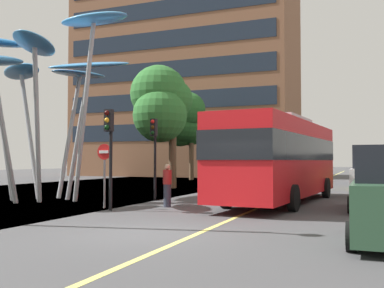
# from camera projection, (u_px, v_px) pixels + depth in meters

# --- Properties ---
(ground) EXTENTS (120.00, 240.00, 0.10)m
(ground) POSITION_uv_depth(u_px,v_px,m) (120.00, 233.00, 11.44)
(ground) COLOR #424244
(red_bus) EXTENTS (3.51, 11.48, 3.65)m
(red_bus) POSITION_uv_depth(u_px,v_px,m) (281.00, 156.00, 19.14)
(red_bus) COLOR red
(red_bus) RESTS_ON ground
(leaf_sculpture) EXTENTS (8.72, 9.17, 8.35)m
(leaf_sculpture) POSITION_uv_depth(u_px,v_px,m) (45.00, 65.00, 20.54)
(leaf_sculpture) COLOR #9EA0A5
(leaf_sculpture) RESTS_ON ground
(traffic_light_kerb_near) EXTENTS (0.28, 0.42, 3.65)m
(traffic_light_kerb_near) POSITION_uv_depth(u_px,v_px,m) (109.00, 137.00, 16.14)
(traffic_light_kerb_near) COLOR black
(traffic_light_kerb_near) RESTS_ON ground
(traffic_light_kerb_far) EXTENTS (0.28, 0.42, 3.73)m
(traffic_light_kerb_far) POSITION_uv_depth(u_px,v_px,m) (154.00, 141.00, 20.65)
(traffic_light_kerb_far) COLOR black
(traffic_light_kerb_far) RESTS_ON ground
(traffic_light_island_mid) EXTENTS (0.28, 0.42, 3.80)m
(traffic_light_island_mid) POSITION_uv_depth(u_px,v_px,m) (203.00, 144.00, 25.27)
(traffic_light_island_mid) COLOR black
(traffic_light_island_mid) RESTS_ON ground
(car_parked_mid) EXTENTS (1.96, 4.03, 2.34)m
(car_parked_mid) POSITION_uv_depth(u_px,v_px,m) (378.00, 180.00, 16.04)
(car_parked_mid) COLOR silver
(car_parked_mid) RESTS_ON ground
(car_side_street) EXTENTS (1.98, 4.42, 2.23)m
(car_side_street) POSITION_uv_depth(u_px,v_px,m) (372.00, 173.00, 28.31)
(car_side_street) COLOR gold
(car_side_street) RESTS_ON ground
(car_far_side) EXTENTS (1.93, 3.83, 2.16)m
(car_far_side) POSITION_uv_depth(u_px,v_px,m) (381.00, 171.00, 33.74)
(car_far_side) COLOR navy
(car_far_side) RESTS_ON ground
(tree_pavement_near) EXTENTS (4.16, 4.36, 8.16)m
(tree_pavement_near) POSITION_uv_depth(u_px,v_px,m) (162.00, 103.00, 29.45)
(tree_pavement_near) COLOR brown
(tree_pavement_near) RESTS_ON ground
(tree_pavement_far) EXTENTS (4.51, 4.85, 8.08)m
(tree_pavement_far) POSITION_uv_depth(u_px,v_px,m) (184.00, 122.00, 41.78)
(tree_pavement_far) COLOR brown
(tree_pavement_far) RESTS_ON ground
(pedestrian) EXTENTS (0.34, 0.34, 1.67)m
(pedestrian) POSITION_uv_depth(u_px,v_px,m) (167.00, 185.00, 17.34)
(pedestrian) COLOR #2D3342
(pedestrian) RESTS_ON ground
(no_entry_sign) EXTENTS (0.60, 0.12, 2.43)m
(no_entry_sign) POSITION_uv_depth(u_px,v_px,m) (104.00, 165.00, 16.99)
(no_entry_sign) COLOR gray
(no_entry_sign) RESTS_ON ground
(backdrop_building) EXTENTS (25.68, 11.41, 23.64)m
(backdrop_building) POSITION_uv_depth(u_px,v_px,m) (186.00, 77.00, 53.78)
(backdrop_building) COLOR brown
(backdrop_building) RESTS_ON ground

